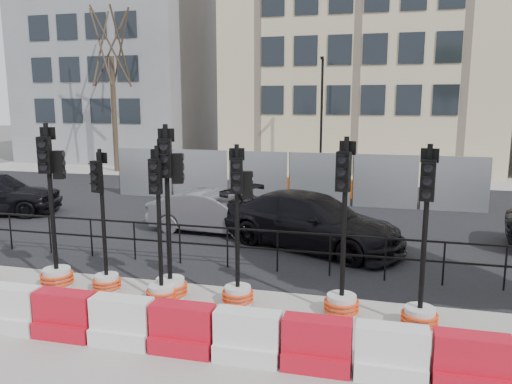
# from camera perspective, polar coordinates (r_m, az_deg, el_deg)

# --- Properties ---
(ground) EXTENTS (120.00, 120.00, 0.00)m
(ground) POSITION_cam_1_polar(r_m,az_deg,el_deg) (10.90, -5.17, -10.68)
(ground) COLOR #51514C
(ground) RESTS_ON ground
(sidewalk_near) EXTENTS (40.00, 6.00, 0.02)m
(sidewalk_near) POSITION_cam_1_polar(r_m,az_deg,el_deg) (8.38, -12.29, -17.60)
(sidewalk_near) COLOR gray
(sidewalk_near) RESTS_ON ground
(road) EXTENTS (40.00, 14.00, 0.03)m
(road) POSITION_cam_1_polar(r_m,az_deg,el_deg) (17.37, 2.47, -2.59)
(road) COLOR black
(road) RESTS_ON ground
(sidewalk_far) EXTENTS (40.00, 4.00, 0.02)m
(sidewalk_far) POSITION_cam_1_polar(r_m,az_deg,el_deg) (26.10, 6.50, 1.71)
(sidewalk_far) COLOR gray
(sidewalk_far) RESTS_ON ground
(building_grey) EXTENTS (11.00, 9.06, 14.00)m
(building_grey) POSITION_cam_1_polar(r_m,az_deg,el_deg) (36.19, -15.18, 14.91)
(building_grey) COLOR gray
(building_grey) RESTS_ON ground
(building_cream) EXTENTS (15.00, 10.06, 18.00)m
(building_cream) POSITION_cam_1_polar(r_m,az_deg,el_deg) (32.01, 12.14, 19.29)
(building_cream) COLOR beige
(building_cream) RESTS_ON ground
(kerb_railing) EXTENTS (18.00, 0.04, 1.00)m
(kerb_railing) POSITION_cam_1_polar(r_m,az_deg,el_deg) (11.76, -3.29, -5.54)
(kerb_railing) COLOR black
(kerb_railing) RESTS_ON ground
(heras_fencing) EXTENTS (14.33, 1.72, 2.00)m
(heras_fencing) POSITION_cam_1_polar(r_m,az_deg,el_deg) (19.94, 2.70, 1.14)
(heras_fencing) COLOR #989CA1
(heras_fencing) RESTS_ON ground
(lamp_post_far) EXTENTS (0.12, 0.56, 6.00)m
(lamp_post_far) POSITION_cam_1_polar(r_m,az_deg,el_deg) (24.75, 7.49, 8.69)
(lamp_post_far) COLOR black
(lamp_post_far) RESTS_ON ground
(tree_bare_far) EXTENTS (2.00, 2.00, 9.00)m
(tree_bare_far) POSITION_cam_1_polar(r_m,az_deg,el_deg) (29.06, -16.24, 15.39)
(tree_bare_far) COLOR #473828
(tree_bare_far) RESTS_ON ground
(barrier_row) EXTENTS (16.75, 0.50, 0.80)m
(barrier_row) POSITION_cam_1_polar(r_m,az_deg,el_deg) (8.38, -11.76, -14.86)
(barrier_row) COLOR red
(barrier_row) RESTS_ON ground
(traffic_signal_b) EXTENTS (0.68, 0.68, 3.47)m
(traffic_signal_b) POSITION_cam_1_polar(r_m,az_deg,el_deg) (11.32, -21.97, -6.18)
(traffic_signal_b) COLOR silver
(traffic_signal_b) RESTS_ON ground
(traffic_signal_c) EXTENTS (0.59, 0.59, 2.97)m
(traffic_signal_c) POSITION_cam_1_polar(r_m,az_deg,el_deg) (10.83, -16.85, -7.79)
(traffic_signal_c) COLOR silver
(traffic_signal_c) RESTS_ON ground
(traffic_signal_d) EXTENTS (0.68, 0.68, 3.48)m
(traffic_signal_d) POSITION_cam_1_polar(r_m,az_deg,el_deg) (10.08, -9.81, -7.56)
(traffic_signal_d) COLOR silver
(traffic_signal_d) RESTS_ON ground
(traffic_signal_e) EXTENTS (0.61, 0.61, 3.10)m
(traffic_signal_e) POSITION_cam_1_polar(r_m,az_deg,el_deg) (9.94, -10.83, -9.02)
(traffic_signal_e) COLOR silver
(traffic_signal_e) RESTS_ON ground
(traffic_signal_f) EXTENTS (0.62, 0.62, 3.12)m
(traffic_signal_f) POSITION_cam_1_polar(r_m,az_deg,el_deg) (9.67, -2.06, -8.73)
(traffic_signal_f) COLOR silver
(traffic_signal_f) RESTS_ON ground
(traffic_signal_g) EXTENTS (0.65, 0.65, 3.30)m
(traffic_signal_g) POSITION_cam_1_polar(r_m,az_deg,el_deg) (9.36, 9.79, -9.95)
(traffic_signal_g) COLOR silver
(traffic_signal_g) RESTS_ON ground
(traffic_signal_h) EXTENTS (0.63, 0.63, 3.22)m
(traffic_signal_h) POSITION_cam_1_polar(r_m,az_deg,el_deg) (9.17, 18.34, -10.88)
(traffic_signal_h) COLOR silver
(traffic_signal_h) RESTS_ON ground
(car_b) EXTENTS (1.80, 3.99, 1.26)m
(car_b) POSITION_cam_1_polar(r_m,az_deg,el_deg) (15.00, -5.02, -2.29)
(car_b) COLOR #55555B
(car_b) RESTS_ON ground
(car_c) EXTENTS (5.63, 6.51, 1.47)m
(car_c) POSITION_cam_1_polar(r_m,az_deg,el_deg) (13.46, 6.37, -3.34)
(car_c) COLOR black
(car_c) RESTS_ON ground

